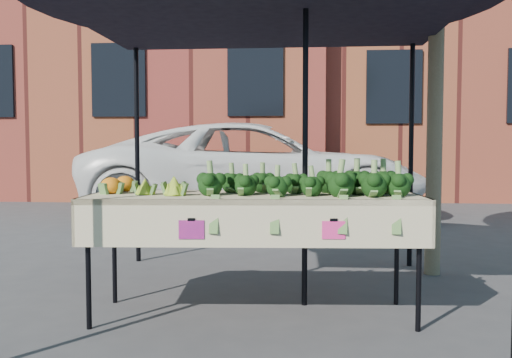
# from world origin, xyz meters

# --- Properties ---
(ground) EXTENTS (90.00, 90.00, 0.00)m
(ground) POSITION_xyz_m (0.00, 0.00, 0.00)
(ground) COLOR #363639
(table) EXTENTS (2.45, 0.95, 0.90)m
(table) POSITION_xyz_m (0.16, 0.09, 0.45)
(table) COLOR beige
(table) RESTS_ON ground
(canopy) EXTENTS (3.16, 3.16, 2.74)m
(canopy) POSITION_xyz_m (0.19, 0.48, 1.37)
(canopy) COLOR black
(canopy) RESTS_ON ground
(broccoli_heap) EXTENTS (1.51, 0.54, 0.22)m
(broccoli_heap) POSITION_xyz_m (0.52, 0.12, 1.01)
(broccoli_heap) COLOR black
(broccoli_heap) RESTS_ON table
(romanesco_cluster) EXTENTS (0.40, 0.44, 0.17)m
(romanesco_cluster) POSITION_xyz_m (-0.50, 0.08, 0.99)
(romanesco_cluster) COLOR #98B52D
(romanesco_cluster) RESTS_ON table
(cauliflower_pair) EXTENTS (0.20, 0.40, 0.15)m
(cauliflower_pair) POSITION_xyz_m (-0.87, 0.16, 0.98)
(cauliflower_pair) COLOR orange
(cauliflower_pair) RESTS_ON table
(vehicle) EXTENTS (1.91, 2.89, 5.97)m
(vehicle) POSITION_xyz_m (-0.30, 5.83, 2.98)
(vehicle) COLOR white
(vehicle) RESTS_ON ground
(street_tree) EXTENTS (2.20, 2.20, 4.33)m
(street_tree) POSITION_xyz_m (1.79, 1.57, 2.16)
(street_tree) COLOR #1E4C14
(street_tree) RESTS_ON ground
(building_left) EXTENTS (12.00, 8.00, 9.00)m
(building_left) POSITION_xyz_m (-5.00, 12.00, 4.50)
(building_left) COLOR maroon
(building_left) RESTS_ON ground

